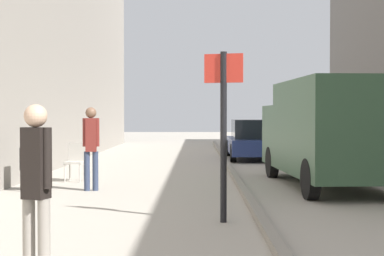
% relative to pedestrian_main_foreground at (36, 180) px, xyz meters
% --- Properties ---
extents(ground_plane, '(80.00, 80.00, 0.00)m').
position_rel_pedestrian_main_foreground_xyz_m(ground_plane, '(0.97, 7.40, -1.01)').
color(ground_plane, '#A8A093').
extents(kerb_strip, '(0.16, 40.00, 0.12)m').
position_rel_pedestrian_main_foreground_xyz_m(kerb_strip, '(2.55, 7.40, -0.95)').
color(kerb_strip, gray).
rests_on(kerb_strip, ground_plane).
extents(pedestrian_main_foreground, '(0.33, 0.26, 1.75)m').
position_rel_pedestrian_main_foreground_xyz_m(pedestrian_main_foreground, '(0.00, 0.00, 0.00)').
color(pedestrian_main_foreground, gray).
rests_on(pedestrian_main_foreground, ground_plane).
extents(pedestrian_mid_block, '(0.36, 0.23, 1.80)m').
position_rel_pedestrian_main_foreground_xyz_m(pedestrian_mid_block, '(-0.71, 6.74, 0.03)').
color(pedestrian_mid_block, '#2D3851').
rests_on(pedestrian_mid_block, ground_plane).
extents(delivery_van, '(2.39, 5.68, 2.39)m').
position_rel_pedestrian_main_foreground_xyz_m(delivery_van, '(4.59, 7.44, 0.27)').
color(delivery_van, '#335138').
rests_on(delivery_van, ground_plane).
extents(parked_car, '(1.87, 4.21, 1.45)m').
position_rel_pedestrian_main_foreground_xyz_m(parked_car, '(3.66, 15.54, -0.30)').
color(parked_car, navy).
rests_on(parked_car, ground_plane).
extents(street_sign_post, '(0.59, 0.19, 2.60)m').
position_rel_pedestrian_main_foreground_xyz_m(street_sign_post, '(1.98, 3.13, 0.53)').
color(street_sign_post, black).
rests_on(street_sign_post, ground_plane).
extents(cafe_chair_near_window, '(0.48, 0.48, 0.94)m').
position_rel_pedestrian_main_foreground_xyz_m(cafe_chair_near_window, '(-1.41, 8.50, -0.46)').
color(cafe_chair_near_window, '#B7B2A8').
rests_on(cafe_chair_near_window, ground_plane).
extents(cafe_chair_by_doorway, '(0.46, 0.46, 0.94)m').
position_rel_pedestrian_main_foreground_xyz_m(cafe_chair_by_doorway, '(-2.07, 6.78, -0.46)').
color(cafe_chair_by_doorway, black).
rests_on(cafe_chair_by_doorway, ground_plane).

